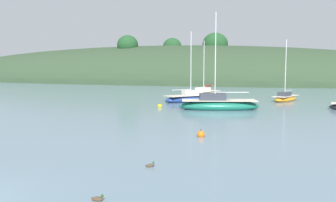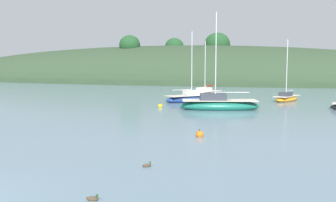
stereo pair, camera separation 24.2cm
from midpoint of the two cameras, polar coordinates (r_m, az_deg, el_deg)
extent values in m
ellipsoid|color=#2D422B|center=(93.05, -1.92, 3.09)|extent=(150.00, 36.00, 18.85)
ellipsoid|color=#1E4723|center=(89.54, 8.05, 9.06)|extent=(6.35, 5.77, 5.77)
ellipsoid|color=#1E4723|center=(89.90, -6.14, 9.00)|extent=(5.34, 4.86, 4.86)
ellipsoid|color=#1E4723|center=(94.83, 1.11, 8.80)|extent=(4.99, 4.53, 4.53)
ellipsoid|color=#1E4723|center=(91.74, -5.86, 8.82)|extent=(4.64, 4.22, 4.22)
ellipsoid|color=#196B56|center=(33.22, 8.50, -0.80)|extent=(7.87, 4.68, 1.19)
cube|color=beige|center=(33.17, 8.51, 0.12)|extent=(7.24, 4.30, 0.06)
cube|color=#333842|center=(33.08, 7.49, 0.66)|extent=(2.77, 2.29, 0.62)
cylinder|color=silver|center=(33.00, 7.97, 7.14)|extent=(0.09, 0.09, 8.10)
cylinder|color=silver|center=(33.26, 10.58, 1.38)|extent=(3.00, 1.02, 0.07)
ellipsoid|color=navy|center=(40.39, 3.66, 0.29)|extent=(5.47, 6.16, 0.99)
cube|color=beige|center=(40.35, 3.66, 0.92)|extent=(5.03, 5.67, 0.06)
cube|color=silver|center=(40.62, 4.23, 1.33)|extent=(2.30, 2.40, 0.55)
cylinder|color=silver|center=(40.40, 4.05, 6.05)|extent=(0.09, 0.09, 7.23)
cylinder|color=silver|center=(39.74, 2.51, 1.82)|extent=(1.66, 2.09, 0.07)
ellipsoid|color=white|center=(47.59, 6.31, 1.05)|extent=(3.77, 6.36, 0.96)
cube|color=beige|center=(47.55, 6.32, 1.57)|extent=(3.47, 5.85, 0.06)
cube|color=silver|center=(47.13, 6.02, 1.86)|extent=(1.85, 2.24, 0.54)
cylinder|color=silver|center=(47.19, 6.17, 5.61)|extent=(0.09, 0.09, 6.70)
cylinder|color=silver|center=(48.34, 6.92, 2.41)|extent=(0.83, 2.43, 0.07)
ellipsoid|color=maroon|center=(48.34, 6.92, 2.47)|extent=(0.92, 2.37, 0.20)
ellipsoid|color=orange|center=(43.40, 18.81, 0.29)|extent=(3.30, 5.23, 0.79)
cube|color=beige|center=(43.37, 18.82, 0.76)|extent=(3.04, 4.81, 0.06)
cube|color=#333842|center=(42.99, 18.64, 1.05)|extent=(1.58, 1.87, 0.48)
cylinder|color=silver|center=(43.01, 18.84, 5.08)|extent=(0.09, 0.09, 6.53)
cylinder|color=silver|center=(44.07, 19.23, 1.60)|extent=(0.79, 1.97, 0.07)
sphere|color=yellow|center=(34.65, -1.06, -0.82)|extent=(0.44, 0.44, 0.44)
cylinder|color=black|center=(34.62, -1.06, -0.38)|extent=(0.04, 0.04, 0.10)
sphere|color=orange|center=(20.22, 5.49, -5.42)|extent=(0.44, 0.44, 0.44)
cylinder|color=black|center=(20.17, 5.50, -4.67)|extent=(0.04, 0.04, 0.10)
ellipsoid|color=#473828|center=(11.07, -11.49, -15.27)|extent=(0.37, 0.24, 0.16)
sphere|color=#1E4723|center=(10.98, -10.77, -14.81)|extent=(0.09, 0.09, 0.09)
cone|color=gold|center=(10.96, -10.43, -14.87)|extent=(0.05, 0.04, 0.04)
cone|color=#473828|center=(11.11, -12.26, -15.03)|extent=(0.09, 0.08, 0.08)
ellipsoid|color=#473828|center=(14.25, -2.94, -10.40)|extent=(0.37, 0.36, 0.16)
sphere|color=#1E4723|center=(14.27, -2.38, -9.92)|extent=(0.09, 0.09, 0.09)
cone|color=gold|center=(14.29, -2.13, -9.91)|extent=(0.06, 0.06, 0.04)
cone|color=#473828|center=(14.20, -3.53, -10.33)|extent=(0.10, 0.10, 0.08)
camera|label=1|loc=(0.12, -89.76, 0.02)|focal=37.67mm
camera|label=2|loc=(0.12, 90.24, -0.02)|focal=37.67mm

